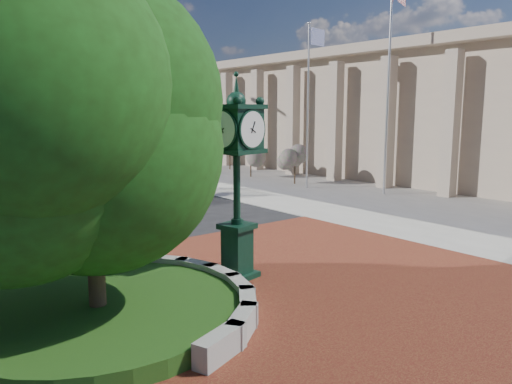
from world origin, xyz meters
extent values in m
plane|color=black|center=(0.00, 0.00, 0.00)|extent=(200.00, 200.00, 0.00)
cube|color=maroon|center=(0.00, -1.00, 0.02)|extent=(12.00, 12.00, 0.04)
cube|color=#9E9B93|center=(16.00, 10.00, 0.02)|extent=(20.00, 50.00, 0.04)
cube|color=#9E9B93|center=(-3.91, -3.01, 0.27)|extent=(1.29, 0.76, 0.54)
cube|color=#9E9B93|center=(-3.05, -2.54, 0.27)|extent=(1.20, 1.04, 0.54)
cube|color=#9E9B93|center=(-2.38, -1.84, 0.27)|extent=(1.00, 1.22, 0.54)
cube|color=#9E9B93|center=(-1.95, -0.96, 0.27)|extent=(0.71, 1.30, 0.54)
cube|color=#9E9B93|center=(-1.80, 0.00, 0.27)|extent=(0.35, 1.25, 0.54)
cube|color=#9E9B93|center=(-1.95, 0.96, 0.27)|extent=(0.71, 1.30, 0.54)
cube|color=#9E9B93|center=(-2.38, 1.84, 0.27)|extent=(1.00, 1.22, 0.54)
cube|color=#9E9B93|center=(-3.05, 2.54, 0.27)|extent=(1.20, 1.04, 0.54)
cube|color=#9E9B93|center=(-3.91, 3.01, 0.27)|extent=(1.29, 0.76, 0.54)
cylinder|color=#194313|center=(-5.00, 0.00, 0.20)|extent=(6.10, 6.10, 0.40)
cube|color=#BBA78E|center=(24.00, 12.00, 4.00)|extent=(15.00, 42.00, 8.00)
cube|color=#BBA78E|center=(24.00, 12.00, 8.30)|extent=(17.00, 44.00, 0.60)
cube|color=black|center=(16.80, 12.00, 4.00)|extent=(0.30, 40.00, 5.50)
cylinder|color=#9E9B93|center=(25.00, 70.00, 3.00)|extent=(1.80, 1.80, 6.00)
cylinder|color=#38281C|center=(-5.00, 0.00, 1.08)|extent=(0.36, 0.36, 2.17)
sphere|color=#1A3E11|center=(-5.00, 0.00, 3.73)|extent=(5.20, 5.20, 5.20)
cube|color=black|center=(-0.97, 0.43, 0.09)|extent=(1.07, 1.07, 0.18)
cube|color=black|center=(-0.97, 0.43, 0.80)|extent=(0.73, 0.73, 1.25)
cube|color=black|center=(-0.97, 0.43, 1.45)|extent=(0.94, 0.94, 0.14)
cylinder|color=black|center=(-0.97, 0.43, 2.49)|extent=(0.19, 0.19, 1.93)
cube|color=black|center=(-0.97, 0.43, 4.03)|extent=(1.20, 1.20, 1.02)
cylinder|color=white|center=(-0.86, -0.09, 4.03)|extent=(0.90, 0.24, 0.91)
cylinder|color=white|center=(-1.07, 0.96, 4.03)|extent=(0.90, 0.24, 0.91)
cylinder|color=white|center=(-1.49, 0.33, 4.03)|extent=(0.24, 0.90, 0.91)
cylinder|color=white|center=(-0.44, 0.54, 4.03)|extent=(0.24, 0.90, 0.91)
sphere|color=black|center=(-0.97, 0.43, 4.74)|extent=(0.50, 0.50, 0.50)
cone|color=black|center=(-0.97, 0.43, 5.11)|extent=(0.20, 0.20, 0.57)
imported|color=#5E0D14|center=(2.53, 36.60, 0.69)|extent=(2.67, 4.35, 1.38)
cylinder|color=silver|center=(13.52, 6.54, 5.71)|extent=(0.14, 0.14, 11.41)
cylinder|color=silver|center=(11.80, 10.77, 4.67)|extent=(0.11, 0.11, 9.33)
sphere|color=silver|center=(11.80, 10.77, 9.38)|extent=(0.17, 0.17, 0.17)
plane|color=navy|center=(12.50, 10.77, 8.68)|extent=(1.38, 0.26, 1.40)
cylinder|color=slate|center=(3.25, 25.47, 5.08)|extent=(0.18, 0.18, 10.16)
cube|color=slate|center=(4.18, 25.88, 10.16)|extent=(1.93, 0.96, 0.14)
cube|color=slate|center=(5.01, 26.23, 10.05)|extent=(0.63, 0.48, 0.17)
cylinder|color=#38281C|center=(12.42, 12.47, 0.60)|extent=(0.10, 0.10, 1.20)
sphere|color=#A85488|center=(12.42, 12.47, 1.60)|extent=(1.20, 1.20, 1.20)
cylinder|color=#38281C|center=(12.35, 16.81, 0.60)|extent=(0.10, 0.10, 1.20)
sphere|color=#A85488|center=(12.35, 16.81, 1.60)|extent=(1.20, 1.20, 1.20)
cylinder|color=#38281C|center=(13.87, 21.38, 0.60)|extent=(0.10, 0.10, 1.20)
sphere|color=#A85488|center=(13.87, 21.38, 1.60)|extent=(1.20, 1.20, 1.20)
camera|label=1|loc=(-8.70, -10.02, 4.48)|focal=35.00mm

